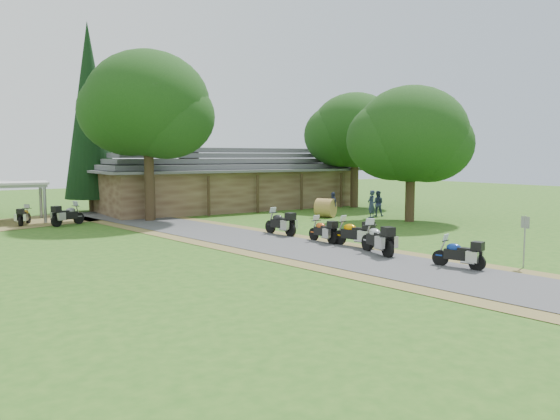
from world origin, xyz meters
TOP-DOWN VIEW (x-y plane):
  - ground at (0.00, 0.00)m, footprint 120.00×120.00m
  - driveway at (-0.50, 4.00)m, footprint 51.95×51.95m
  - lodge at (6.00, 24.00)m, footprint 21.40×9.40m
  - motorcycle_row_a at (1.70, -1.86)m, footprint 1.04×1.88m
  - motorcycle_row_b at (1.22, 1.94)m, footprint 1.15×2.23m
  - motorcycle_row_c at (1.69, 3.96)m, footprint 1.15×2.14m
  - motorcycle_row_d at (1.32, 5.77)m, footprint 0.61×1.84m
  - motorcycle_row_e at (1.04, 9.08)m, footprint 0.93×2.12m
  - motorcycle_carport_a at (-9.57, 21.13)m, footprint 1.29×1.83m
  - motorcycle_carport_b at (-7.41, 19.53)m, footprint 2.13×1.52m
  - person_a at (10.64, 12.35)m, footprint 0.73×0.62m
  - person_b at (11.68, 12.85)m, footprint 0.72×0.72m
  - person_c at (8.81, 14.19)m, footprint 0.56×0.67m
  - hay_bale at (8.27, 14.34)m, footprint 1.70×1.66m
  - sign_post at (3.89, -3.10)m, footprint 0.35×0.06m
  - oak_lodge_left at (-2.44, 19.05)m, footprint 7.87×7.87m
  - oak_lodge_right at (14.93, 18.95)m, footprint 7.12×7.12m
  - oak_driveway at (11.31, 9.52)m, footprint 7.15×7.15m
  - cedar_near at (-3.97, 26.94)m, footprint 3.93×3.93m

SIDE VIEW (x-z plane):
  - ground at x=0.00m, z-range 0.00..0.00m
  - driveway at x=-0.50m, z-range 0.00..0.00m
  - motorcycle_carport_a at x=-9.57m, z-range 0.00..1.20m
  - motorcycle_row_a at x=1.70m, z-range 0.00..1.22m
  - motorcycle_row_d at x=1.32m, z-range 0.00..1.26m
  - hay_bale at x=8.27m, z-range 0.00..1.29m
  - motorcycle_row_c at x=1.69m, z-range 0.00..1.40m
  - motorcycle_carport_b at x=-7.41m, z-range 0.00..1.40m
  - motorcycle_row_e at x=1.04m, z-range 0.00..1.40m
  - motorcycle_row_b at x=1.22m, z-range 0.00..1.45m
  - sign_post at x=3.89m, z-range 0.00..1.95m
  - person_c at x=8.81m, z-range 0.00..2.02m
  - person_b at x=11.68m, z-range 0.00..2.09m
  - person_a at x=10.64m, z-range 0.00..2.20m
  - lodge at x=6.00m, z-range 0.00..4.90m
  - oak_driveway at x=11.31m, z-range 0.00..8.98m
  - oak_lodge_right at x=14.93m, z-range 0.00..10.12m
  - oak_lodge_left at x=-2.44m, z-range 0.00..12.10m
  - cedar_near at x=-3.97m, z-range 0.00..14.00m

